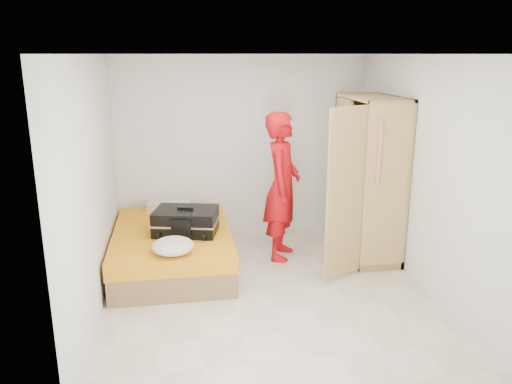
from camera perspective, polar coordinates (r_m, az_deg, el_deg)
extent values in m
plane|color=beige|center=(5.78, 1.31, -11.29)|extent=(4.00, 4.00, 0.00)
plane|color=white|center=(5.16, 1.50, 15.46)|extent=(4.00, 4.00, 0.00)
cube|color=white|center=(7.25, -1.56, 5.12)|extent=(3.60, 0.02, 2.60)
cube|color=white|center=(3.47, 7.61, -6.67)|extent=(3.60, 0.02, 2.60)
cube|color=white|center=(5.30, -18.11, 0.48)|extent=(0.02, 4.00, 2.60)
cube|color=white|center=(5.92, 18.79, 1.94)|extent=(0.02, 4.00, 2.60)
cube|color=olive|center=(6.43, -9.47, -7.16)|extent=(1.40, 2.00, 0.30)
cube|color=orange|center=(6.34, -9.56, -5.07)|extent=(1.42, 2.02, 0.20)
cube|color=tan|center=(6.75, 14.86, 1.65)|extent=(0.04, 1.20, 2.10)
cube|color=tan|center=(6.13, 14.73, 0.29)|extent=(0.58, 0.04, 2.10)
cube|color=tan|center=(7.17, 11.02, 2.68)|extent=(0.58, 0.04, 2.10)
cube|color=tan|center=(6.48, 13.27, 10.45)|extent=(0.58, 1.20, 0.04)
cube|color=tan|center=(6.94, 12.24, -6.46)|extent=(0.58, 1.20, 0.10)
cube|color=tan|center=(6.82, 9.69, 2.10)|extent=(0.04, 0.59, 2.00)
cube|color=tan|center=(5.82, 10.22, -0.24)|extent=(0.54, 0.31, 2.00)
cylinder|color=#B2B2B7|center=(6.49, 13.19, 9.05)|extent=(0.02, 1.10, 0.02)
imported|color=red|center=(6.43, 3.01, 0.64)|extent=(0.68, 0.82, 1.92)
cube|color=black|center=(6.12, -8.00, -3.29)|extent=(0.84, 0.69, 0.30)
cube|color=black|center=(6.07, -8.06, -1.84)|extent=(0.20, 0.10, 0.03)
ellipsoid|color=beige|center=(5.53, -9.48, -6.11)|extent=(0.46, 0.46, 0.17)
cube|color=beige|center=(7.10, -9.94, -1.56)|extent=(0.62, 0.41, 0.10)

